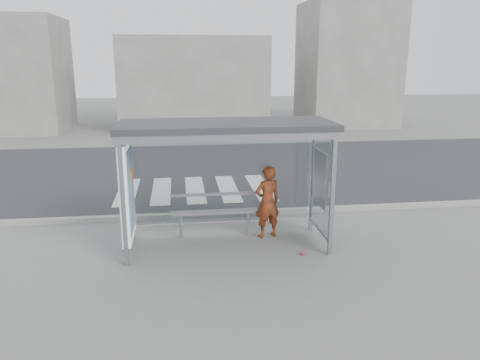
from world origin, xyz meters
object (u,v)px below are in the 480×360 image
object	(u,v)px
bench	(215,212)
soda_can	(303,253)
person	(267,202)
bus_shelter	(208,154)

from	to	relation	value
bench	soda_can	bearing A→B (deg)	-36.32
person	bench	size ratio (longest dim) A/B	0.85
bus_shelter	bench	xyz separation A→B (m)	(0.16, 0.50, -1.40)
bus_shelter	person	distance (m)	1.80
bench	soda_can	distance (m)	2.15
bus_shelter	soda_can	distance (m)	2.77
bus_shelter	bench	world-z (taller)	bus_shelter
person	soda_can	bearing A→B (deg)	98.62
bus_shelter	soda_can	bearing A→B (deg)	-21.68
bus_shelter	soda_can	size ratio (longest dim) A/B	37.54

